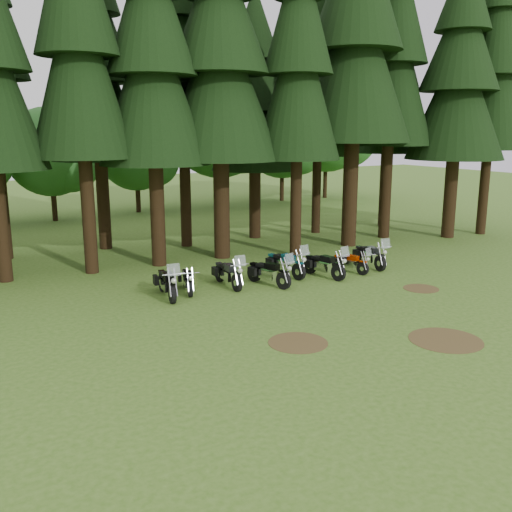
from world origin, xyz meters
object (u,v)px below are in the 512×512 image
object	(u,v)px
motorcycle_1	(188,281)
motorcycle_3	(269,273)
motorcycle_6	(350,263)
motorcycle_7	(370,256)
motorcycle_2	(228,274)
motorcycle_4	(285,264)
motorcycle_0	(167,284)
motorcycle_5	(324,266)

from	to	relation	value
motorcycle_1	motorcycle_3	xyz separation A→B (m)	(3.22, -0.77, 0.08)
motorcycle_6	motorcycle_7	bearing A→B (deg)	-1.40
motorcycle_2	motorcycle_7	bearing A→B (deg)	-0.14
motorcycle_3	motorcycle_7	size ratio (longest dim) A/B	0.97
motorcycle_2	motorcycle_4	bearing A→B (deg)	6.91
motorcycle_4	motorcycle_7	size ratio (longest dim) A/B	1.01
motorcycle_0	motorcycle_6	xyz separation A→B (m)	(8.40, -0.36, -0.10)
motorcycle_0	motorcycle_7	world-z (taller)	motorcycle_0
motorcycle_1	motorcycle_3	size ratio (longest dim) A/B	0.85
motorcycle_2	motorcycle_5	world-z (taller)	motorcycle_5
motorcycle_5	motorcycle_7	world-z (taller)	motorcycle_7
motorcycle_5	motorcycle_6	world-z (taller)	motorcycle_5
motorcycle_2	motorcycle_3	size ratio (longest dim) A/B	1.01
motorcycle_0	motorcycle_1	distance (m)	1.02
motorcycle_5	motorcycle_4	bearing A→B (deg)	133.26
motorcycle_1	motorcycle_4	size ratio (longest dim) A/B	0.82
motorcycle_5	motorcycle_6	size ratio (longest dim) A/B	1.23
motorcycle_0	motorcycle_6	bearing A→B (deg)	5.45
motorcycle_0	motorcycle_5	distance (m)	6.91
motorcycle_2	motorcycle_5	xyz separation A→B (m)	(4.23, -0.69, 0.00)
motorcycle_0	motorcycle_5	world-z (taller)	motorcycle_0
motorcycle_3	motorcycle_6	xyz separation A→B (m)	(4.22, 0.09, -0.09)
motorcycle_6	motorcycle_0	bearing A→B (deg)	162.23
motorcycle_5	motorcycle_2	bearing A→B (deg)	159.42
motorcycle_3	motorcycle_2	bearing A→B (deg)	140.59
motorcycle_2	motorcycle_6	xyz separation A→B (m)	(5.73, -0.57, -0.09)
motorcycle_4	motorcycle_5	distance (m)	1.65
motorcycle_2	motorcycle_7	distance (m)	7.13
motorcycle_3	motorcycle_5	distance (m)	2.71
motorcycle_1	motorcycle_2	size ratio (longest dim) A/B	0.84
motorcycle_1	motorcycle_6	bearing A→B (deg)	9.92
motorcycle_5	motorcycle_7	xyz separation A→B (m)	(2.91, 0.47, 0.01)
motorcycle_2	motorcycle_4	distance (m)	2.89
motorcycle_3	motorcycle_5	size ratio (longest dim) A/B	0.98
motorcycle_2	motorcycle_3	bearing A→B (deg)	-21.99
motorcycle_1	motorcycle_5	world-z (taller)	motorcycle_5
motorcycle_4	motorcycle_6	world-z (taller)	motorcycle_4
motorcycle_0	motorcycle_1	size ratio (longest dim) A/B	1.23
motorcycle_1	motorcycle_5	xyz separation A→B (m)	(5.93, -0.81, 0.08)
motorcycle_5	motorcycle_6	xyz separation A→B (m)	(1.51, 0.12, -0.09)
motorcycle_2	motorcycle_7	xyz separation A→B (m)	(7.13, -0.23, 0.01)
motorcycle_4	motorcycle_6	distance (m)	2.97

